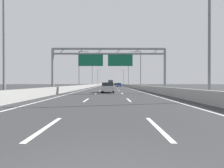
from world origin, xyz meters
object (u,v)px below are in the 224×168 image
Objects in this scene: streetlamp_right_distant at (123,76)px; silver_car at (108,87)px; box_truck at (111,83)px; green_car at (115,84)px; streetlamp_left_mid at (80,67)px; streetlamp_right_mid at (140,67)px; streetlamp_right_near at (206,30)px; streetlamp_left_distant at (98,76)px; sign_gantry at (108,59)px; black_car at (116,84)px; red_car at (104,84)px; streetlamp_left_far at (93,74)px; streetlamp_right_far at (128,74)px; streetlamp_left_near at (7,30)px; blue_car at (119,85)px.

silver_car is at bearing -95.62° from streetlamp_right_distant.
silver_car is 0.47× the size of box_truck.
streetlamp_right_distant reaches higher than green_car.
streetlamp_left_mid is 1.00× the size of streetlamp_right_mid.
streetlamp_right_near is 92.00m from streetlamp_left_distant.
streetlamp_left_mid reaches higher than sign_gantry.
streetlamp_right_mid is (7.58, 19.32, 0.60)m from sign_gantry.
black_car is 0.50× the size of box_truck.
streetlamp_left_distant reaches higher than red_car.
streetlamp_right_distant is 78.13m from silver_car.
black_car is (10.99, 42.09, -4.65)m from streetlamp_left_far.
streetlamp_right_far is 2.24× the size of silver_car.
streetlamp_left_mid is at bearing -98.63° from black_car.
green_car is 37.85m from red_car.
green_car is (-3.88, 119.87, -4.68)m from streetlamp_right_near.
streetlamp_right_mid is at bearing 68.58° from sign_gantry.
streetlamp_right_far is (14.93, 60.52, 0.00)m from streetlamp_left_near.
streetlamp_left_mid is 2.24× the size of silver_car.
streetlamp_left_far and streetlamp_right_far have the same top height.
streetlamp_right_mid is (0.00, 30.26, 0.00)m from streetlamp_right_near.
box_truck is at bearing 68.20° from streetlamp_left_far.
streetlamp_right_near is at bearing 0.00° from streetlamp_left_near.
streetlamp_left_mid is (-7.35, 19.32, 0.60)m from sign_gantry.
blue_car is at bearing -74.07° from red_car.
streetlamp_left_distant is 2.14× the size of red_car.
sign_gantry is 13.32m from streetlamp_right_near.
streetlamp_left_far is 2.14× the size of red_car.
green_car is 0.97× the size of black_car.
streetlamp_right_far is at bearing 39.65° from blue_car.
streetlamp_left_near is at bearing -95.27° from green_car.
streetlamp_right_mid is 72.61m from black_car.
streetlamp_left_mid is at bearing 116.26° from streetlamp_right_near.
box_truck is (7.49, 49.00, -3.74)m from streetlamp_left_mid.
blue_car is at bearing 85.57° from sign_gantry.
streetlamp_left_far is (-14.93, 30.26, 0.00)m from streetlamp_right_mid.
streetlamp_right_mid is 2.27× the size of blue_car.
silver_car is (-7.64, 13.16, -4.62)m from streetlamp_right_near.
streetlamp_left_mid is 14.93m from streetlamp_right_mid.
box_truck is at bearing 111.65° from streetlamp_right_far.
silver_car is 69.68m from red_car.
box_truck is at bearing 89.88° from sign_gantry.
red_car is (-11.28, 22.23, -4.66)m from streetlamp_right_far.
black_car is (-3.94, 102.61, -4.65)m from streetlamp_right_near.
streetlamp_left_far is 60.55m from green_car.
streetlamp_left_far is at bearing -116.26° from streetlamp_right_distant.
streetlamp_right_mid is at bearing -77.87° from red_car.
streetlamp_right_far is 6.96m from blue_car.
streetlamp_left_near is 2.27× the size of blue_car.
streetlamp_right_far reaches higher than box_truck.
streetlamp_left_near is at bearing -100.82° from blue_car.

